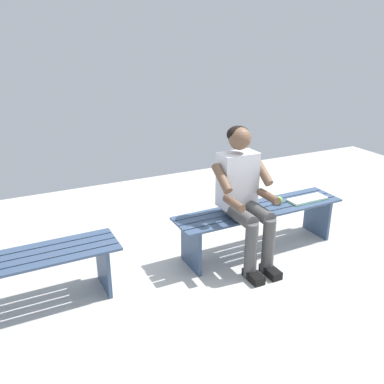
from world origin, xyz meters
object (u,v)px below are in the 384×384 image
object	(u,v)px
bench_far	(2,275)
apple	(279,200)
person_seated	(244,192)
book_open	(307,199)
bench_near	(260,218)

from	to	relation	value
bench_far	apple	xyz separation A→B (m)	(-2.48, 0.00, 0.14)
person_seated	apple	distance (m)	0.52
apple	book_open	bearing A→B (deg)	172.38
bench_far	book_open	world-z (taller)	book_open
bench_far	apple	world-z (taller)	apple
person_seated	apple	size ratio (longest dim) A/B	15.61
bench_near	apple	xyz separation A→B (m)	(-0.21, 0.00, 0.14)
person_seated	book_open	distance (m)	0.82
bench_near	person_seated	xyz separation A→B (m)	(0.26, 0.10, 0.35)
bench_far	bench_near	bearing A→B (deg)	-180.00
person_seated	book_open	size ratio (longest dim) A/B	3.01
bench_near	apple	distance (m)	0.25
bench_near	bench_far	size ratio (longest dim) A/B	0.99
bench_far	book_open	size ratio (longest dim) A/B	4.19
apple	bench_far	bearing A→B (deg)	-0.06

